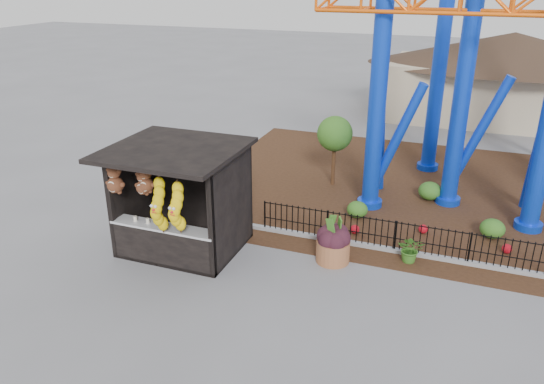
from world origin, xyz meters
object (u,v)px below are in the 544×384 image
(prize_booth, at_px, (177,203))
(potted_plant, at_px, (411,249))
(roller_coaster, at_px, (513,7))
(terracotta_planter, at_px, (333,251))

(prize_booth, bearing_deg, potted_plant, 15.16)
(prize_booth, xyz_separation_m, potted_plant, (6.30, 1.71, -1.12))
(roller_coaster, bearing_deg, prize_booth, -138.00)
(roller_coaster, bearing_deg, terracotta_planter, -121.30)
(prize_booth, bearing_deg, roller_coaster, 42.00)
(terracotta_planter, bearing_deg, prize_booth, -167.07)
(prize_booth, distance_m, roller_coaster, 11.99)
(prize_booth, distance_m, potted_plant, 6.62)
(roller_coaster, height_order, potted_plant, roller_coaster)
(potted_plant, bearing_deg, terracotta_planter, -165.40)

